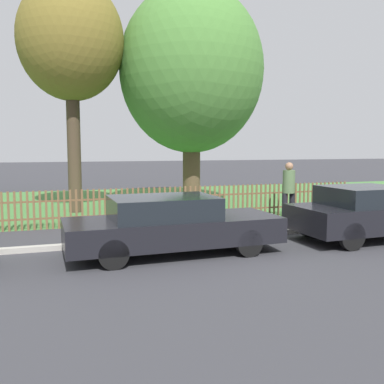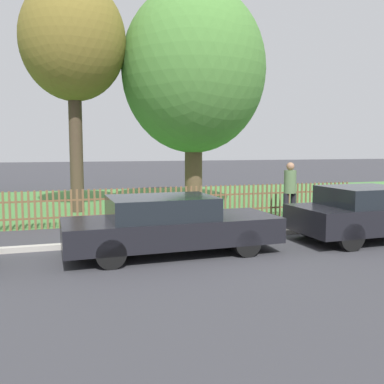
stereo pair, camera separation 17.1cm
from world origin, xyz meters
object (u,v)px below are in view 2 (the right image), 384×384
Objects in this scene: covered_motorcycle at (158,209)px; tree_mid_park at (194,71)px; tree_behind_motorcycle at (73,42)px; parked_car_navy_estate at (169,224)px; parked_car_red_compact at (368,213)px; pedestrian_near_fence at (290,188)px.

covered_motorcycle is 0.24× the size of tree_mid_park.
tree_mid_park reaches higher than tree_behind_motorcycle.
parked_car_navy_estate is at bearing -76.59° from tree_behind_motorcycle.
tree_behind_motorcycle is 0.97× the size of tree_mid_park.
parked_car_red_compact is at bearing -2.79° from parked_car_navy_estate.
covered_motorcycle is at bearing 81.67° from parked_car_navy_estate.
parked_car_navy_estate is 8.66m from tree_behind_motorcycle.
tree_behind_motorcycle is (-1.90, 4.42, 5.18)m from covered_motorcycle.
parked_car_navy_estate reaches higher than covered_motorcycle.
parked_car_red_compact is at bearing -71.65° from tree_mid_park.
parked_car_navy_estate is at bearing -111.62° from tree_mid_park.
tree_mid_park is at bearing 107.14° from parked_car_red_compact.
tree_behind_motorcycle is at bearing -179.38° from tree_mid_park.
parked_car_navy_estate is at bearing -151.35° from pedestrian_near_fence.
tree_mid_park is 6.02m from pedestrian_near_fence.
pedestrian_near_fence is (4.48, 2.73, 0.39)m from parked_car_navy_estate.
parked_car_navy_estate is 1.19× the size of parked_car_red_compact.
pedestrian_near_fence is at bearing -33.35° from tree_behind_motorcycle.
pedestrian_near_fence is at bearing 2.41° from covered_motorcycle.
covered_motorcycle is (0.29, 2.32, 0.00)m from parked_car_navy_estate.
parked_car_red_compact is at bearing -46.20° from tree_behind_motorcycle.
covered_motorcycle is at bearing -118.26° from tree_mid_park.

